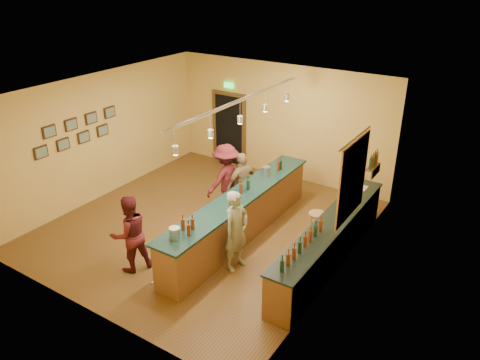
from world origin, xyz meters
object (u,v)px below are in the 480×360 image
Objects in this scene: customer_a at (130,234)px; customer_c at (226,179)px; tasting_bar at (240,213)px; bartender at (236,231)px; back_counter at (330,241)px; bar_stool at (317,219)px; customer_b at (242,184)px.

customer_a is 0.92× the size of customer_c.
bartender is at bearing -60.69° from tasting_bar.
customer_c reaches higher than tasting_bar.
customer_a reaches higher than back_counter.
bartender is (0.55, -0.98, 0.23)m from tasting_bar.
bar_stool is at bearing 24.78° from tasting_bar.
tasting_bar is 1.11m from customer_b.
customer_b is 2.14× the size of bar_stool.
back_counter is 3.98m from customer_a.
customer_c is at bearing -59.36° from customer_b.
customer_b is (0.61, 3.11, -0.01)m from customer_a.
bartender is at bearing -142.02° from back_counter.
customer_c is (-0.40, -0.10, 0.08)m from customer_b.
bartender is 1.06× the size of customer_b.
bar_stool is at bearing 160.82° from customer_a.
tasting_bar is at bearing 60.64° from customer_c.
customer_c reaches higher than customer_b.
bar_stool is (0.97, 1.68, -0.24)m from bartender.
customer_c is at bearing 46.10° from bartender.
bar_stool is at bearing 98.94° from customer_c.
customer_c is at bearing -160.02° from customer_a.
customer_a is at bearing -143.82° from back_counter.
customer_b is at bearing 116.30° from customer_c.
back_counter is 2.71× the size of bartender.
customer_c is 2.35× the size of bar_stool.
bartender is 1.04× the size of customer_a.
customer_b is 0.42m from customer_c.
tasting_bar is at bearing 36.06° from bartender.
tasting_bar is 3.21× the size of customer_b.
customer_a is (-1.71, -1.18, -0.03)m from bartender.
tasting_bar is at bearing -155.22° from bar_stool.
customer_b is (-1.10, 1.93, -0.05)m from bartender.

